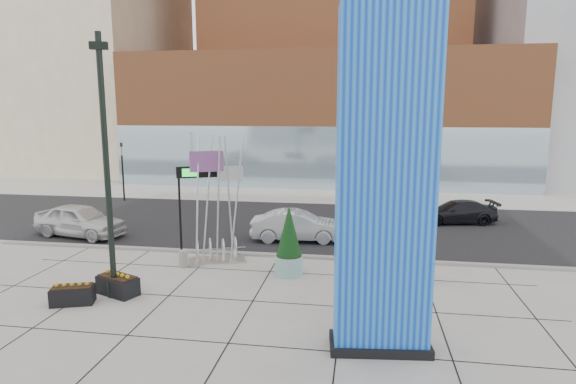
# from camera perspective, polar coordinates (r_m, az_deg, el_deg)

# --- Properties ---
(ground) EXTENTS (160.00, 160.00, 0.00)m
(ground) POSITION_cam_1_polar(r_m,az_deg,el_deg) (17.84, -6.63, -11.30)
(ground) COLOR #9E9991
(ground) RESTS_ON ground
(street_asphalt) EXTENTS (80.00, 12.00, 0.02)m
(street_asphalt) POSITION_cam_1_polar(r_m,az_deg,el_deg) (27.17, -0.96, -3.77)
(street_asphalt) COLOR black
(street_asphalt) RESTS_ON ground
(curb_edge) EXTENTS (80.00, 0.30, 0.12)m
(curb_edge) POSITION_cam_1_polar(r_m,az_deg,el_deg) (21.48, -3.75, -7.37)
(curb_edge) COLOR gray
(curb_edge) RESTS_ON ground
(tower_podium) EXTENTS (34.00, 10.00, 11.00)m
(tower_podium) POSITION_cam_1_polar(r_m,az_deg,el_deg) (43.16, 4.30, 8.65)
(tower_podium) COLOR brown
(tower_podium) RESTS_ON ground
(tower_glass_front) EXTENTS (34.00, 0.60, 5.00)m
(tower_glass_front) POSITION_cam_1_polar(r_m,az_deg,el_deg) (38.57, 3.64, 4.04)
(tower_glass_front) COLOR #8CA5B2
(tower_glass_front) RESTS_ON ground
(building_beige_left) EXTENTS (18.00, 20.00, 34.00)m
(building_beige_left) POSITION_cam_1_polar(r_m,az_deg,el_deg) (59.55, -23.47, 19.36)
(building_beige_left) COLOR #9E9479
(building_beige_left) RESTS_ON ground
(blue_pylon) EXTENTS (2.79, 1.47, 8.93)m
(blue_pylon) POSITION_cam_1_polar(r_m,az_deg,el_deg) (12.56, 11.39, -0.02)
(blue_pylon) COLOR blue
(blue_pylon) RESTS_ON ground
(lamp_post) EXTENTS (0.60, 0.49, 8.84)m
(lamp_post) POSITION_cam_1_polar(r_m,az_deg,el_deg) (17.18, -20.53, -0.17)
(lamp_post) COLOR black
(lamp_post) RESTS_ON ground
(public_art_sculpture) EXTENTS (2.62, 1.94, 5.34)m
(public_art_sculpture) POSITION_cam_1_polar(r_m,az_deg,el_deg) (20.56, -8.45, -4.37)
(public_art_sculpture) COLOR silver
(public_art_sculpture) RESTS_ON ground
(concrete_bollard) EXTENTS (0.36, 0.36, 0.70)m
(concrete_bollard) POSITION_cam_1_polar(r_m,az_deg,el_deg) (20.31, -12.27, -7.75)
(concrete_bollard) COLOR gray
(concrete_bollard) RESTS_ON ground
(overhead_street_sign) EXTENTS (1.80, 0.95, 4.04)m
(overhead_street_sign) POSITION_cam_1_polar(r_m,az_deg,el_deg) (20.24, -11.01, 1.29)
(overhead_street_sign) COLOR black
(overhead_street_sign) RESTS_ON ground
(round_planter_east) EXTENTS (1.11, 1.11, 2.76)m
(round_planter_east) POSITION_cam_1_polar(r_m,az_deg,el_deg) (18.64, 15.12, -6.42)
(round_planter_east) COLOR #88B7B5
(round_planter_east) RESTS_ON ground
(round_planter_mid) EXTENTS (0.93, 0.93, 2.31)m
(round_planter_mid) POSITION_cam_1_polar(r_m,az_deg,el_deg) (20.32, 10.48, -5.49)
(round_planter_mid) COLOR #88B7B5
(round_planter_mid) RESTS_ON ground
(round_planter_west) EXTENTS (1.10, 1.10, 2.76)m
(round_planter_west) POSITION_cam_1_polar(r_m,az_deg,el_deg) (18.73, 0.12, -5.99)
(round_planter_west) COLOR #88B7B5
(round_planter_west) RESTS_ON ground
(box_planter_north) EXTENTS (1.65, 1.26, 0.81)m
(box_planter_north) POSITION_cam_1_polar(r_m,az_deg,el_deg) (18.10, -19.52, -10.25)
(box_planter_north) COLOR black
(box_planter_north) RESTS_ON ground
(box_planter_south) EXTENTS (1.49, 1.06, 0.74)m
(box_planter_south) POSITION_cam_1_polar(r_m,az_deg,el_deg) (17.85, -24.17, -10.97)
(box_planter_south) COLOR black
(box_planter_south) RESTS_ON ground
(car_white_west) EXTENTS (5.08, 2.88, 1.63)m
(car_white_west) POSITION_cam_1_polar(r_m,az_deg,el_deg) (26.59, -23.44, -3.12)
(car_white_west) COLOR silver
(car_white_west) RESTS_ON ground
(car_silver_mid) EXTENTS (4.62, 1.94, 1.48)m
(car_silver_mid) POSITION_cam_1_polar(r_m,az_deg,el_deg) (23.58, 1.12, -4.06)
(car_silver_mid) COLOR #B5B8BE
(car_silver_mid) RESTS_ON ground
(car_dark_east) EXTENTS (4.64, 2.55, 1.27)m
(car_dark_east) POSITION_cam_1_polar(r_m,az_deg,el_deg) (28.82, 19.35, -2.26)
(car_dark_east) COLOR black
(car_dark_east) RESTS_ON ground
(traffic_signal) EXTENTS (0.15, 0.18, 4.10)m
(traffic_signal) POSITION_cam_1_polar(r_m,az_deg,el_deg) (35.40, -19.02, 2.67)
(traffic_signal) COLOR black
(traffic_signal) RESTS_ON ground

